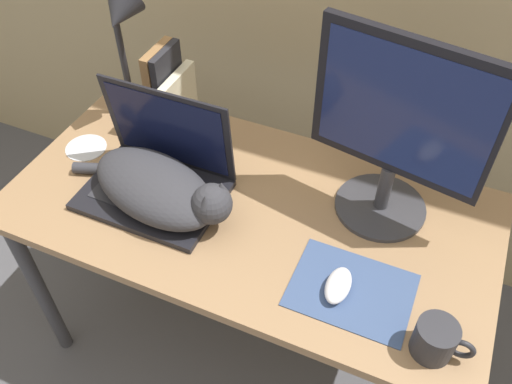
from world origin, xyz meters
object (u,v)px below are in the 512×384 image
at_px(external_monitor, 399,130).
at_px(cd_disc, 86,148).
at_px(mug, 436,340).
at_px(laptop, 158,175).
at_px(cat, 159,188).
at_px(book_row, 170,92).
at_px(desk_lamp, 122,36).
at_px(computer_mouse, 338,285).

bearing_deg(external_monitor, cd_disc, -172.58).
bearing_deg(mug, cd_disc, 167.10).
height_order(laptop, cat, laptop).
height_order(external_monitor, book_row, external_monitor).
bearing_deg(desk_lamp, computer_mouse, -25.08).
distance_m(computer_mouse, desk_lamp, 0.88).
xyz_separation_m(laptop, cd_disc, (-0.29, 0.06, -0.05)).
height_order(cat, book_row, book_row).
bearing_deg(cd_disc, laptop, -11.44).
bearing_deg(cd_disc, cat, -18.59).
bearing_deg(mug, laptop, 166.56).
relative_size(external_monitor, desk_lamp, 1.15).
height_order(laptop, external_monitor, external_monitor).
xyz_separation_m(cat, book_row, (-0.15, 0.32, 0.05)).
height_order(external_monitor, cd_disc, external_monitor).
distance_m(computer_mouse, book_row, 0.77).
xyz_separation_m(external_monitor, computer_mouse, (-0.02, -0.29, -0.24)).
bearing_deg(mug, computer_mouse, 164.47).
bearing_deg(laptop, desk_lamp, 132.66).
bearing_deg(mug, external_monitor, 119.90).
bearing_deg(computer_mouse, laptop, 167.45).
height_order(cat, external_monitor, external_monitor).
bearing_deg(computer_mouse, external_monitor, 85.24).
distance_m(laptop, external_monitor, 0.63).
height_order(external_monitor, desk_lamp, external_monitor).
relative_size(cat, external_monitor, 1.01).
height_order(book_row, mug, book_row).
xyz_separation_m(book_row, desk_lamp, (-0.11, -0.03, 0.17)).
xyz_separation_m(mug, cd_disc, (-1.06, 0.24, -0.04)).
bearing_deg(computer_mouse, book_row, 149.37).
bearing_deg(cat, mug, -10.30).
bearing_deg(book_row, external_monitor, -8.06).
relative_size(mug, cd_disc, 1.07).
relative_size(laptop, computer_mouse, 3.50).
bearing_deg(cat, book_row, 114.76).
height_order(cat, cd_disc, cat).
xyz_separation_m(computer_mouse, book_row, (-0.65, 0.39, 0.10)).
bearing_deg(external_monitor, computer_mouse, -94.76).
bearing_deg(laptop, mug, -13.44).
height_order(book_row, cd_disc, book_row).
xyz_separation_m(computer_mouse, desk_lamp, (-0.76, 0.36, 0.27)).
relative_size(external_monitor, mug, 3.91).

